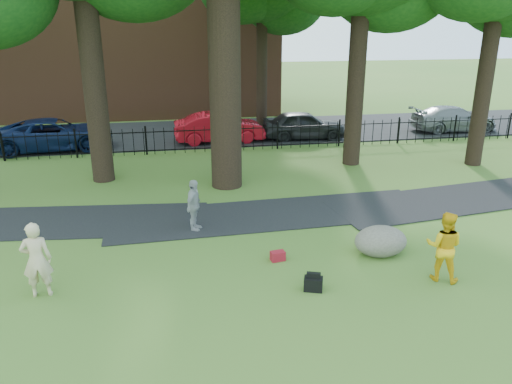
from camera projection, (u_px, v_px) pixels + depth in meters
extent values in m
plane|color=#426D26|center=(263.00, 278.00, 11.74)|extent=(120.00, 120.00, 0.00)
cube|color=black|center=(271.00, 215.00, 15.54)|extent=(36.07, 3.85, 0.03)
cube|color=black|center=(206.00, 133.00, 26.61)|extent=(80.00, 7.00, 0.02)
cube|color=black|center=(213.00, 130.00, 22.56)|extent=(44.00, 0.04, 0.04)
cube|color=black|center=(214.00, 148.00, 22.83)|extent=(44.00, 0.04, 0.04)
cube|color=brown|center=(129.00, 15.00, 31.40)|extent=(18.00, 8.00, 12.00)
cylinder|color=black|center=(224.00, 35.00, 16.52)|extent=(1.10, 1.10, 10.50)
cylinder|color=black|center=(91.00, 56.00, 17.39)|extent=(0.80, 0.80, 9.10)
cylinder|color=black|center=(357.00, 61.00, 19.64)|extent=(0.70, 0.70, 8.40)
cylinder|color=black|center=(487.00, 66.00, 19.60)|extent=(0.64, 0.64, 8.05)
imported|color=beige|center=(37.00, 260.00, 10.75)|extent=(0.67, 0.48, 1.73)
imported|color=#EBAF13|center=(444.00, 246.00, 11.45)|extent=(1.03, 0.98, 1.68)
imported|color=#9A9A9E|center=(194.00, 206.00, 14.16)|extent=(0.69, 0.97, 1.52)
ellipsoid|color=#615E50|center=(381.00, 239.00, 12.87)|extent=(1.52, 1.23, 0.80)
cube|color=black|center=(313.00, 284.00, 11.19)|extent=(0.48, 0.38, 0.31)
cube|color=maroon|center=(278.00, 256.00, 12.58)|extent=(0.39, 0.28, 0.24)
imported|color=#AC0D1A|center=(219.00, 128.00, 24.43)|extent=(4.43, 1.70, 1.44)
imported|color=#0D1B43|center=(54.00, 134.00, 23.01)|extent=(5.40, 2.93, 1.44)
imported|color=black|center=(304.00, 125.00, 25.10)|extent=(4.27, 1.98, 1.42)
imported|color=gray|center=(454.00, 119.00, 26.85)|extent=(4.61, 1.88, 1.34)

